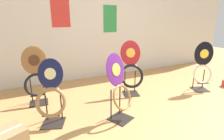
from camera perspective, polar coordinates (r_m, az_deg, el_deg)
ground_plane at (r=2.50m, az=22.35°, el=-17.31°), size 14.00×14.00×0.00m
wall_back at (r=4.18m, az=-2.81°, el=15.67°), size 8.00×0.07×2.60m
toilet_seat_display_navy_moon at (r=2.38m, az=-19.27°, el=-8.34°), size 0.43×0.36×0.86m
toilet_seat_display_purple_note at (r=2.34m, az=2.42°, el=-6.27°), size 0.43×0.40×0.91m
toilet_seat_display_woodgrain at (r=3.04m, az=-23.56°, el=-2.31°), size 0.39×0.30×0.93m
toilet_seat_display_crimson_swirl at (r=3.16m, az=6.31°, el=-0.15°), size 0.48×0.42×0.98m
toilet_seat_display_jazz_black at (r=3.75m, az=27.51°, el=0.73°), size 0.39×0.37×0.94m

